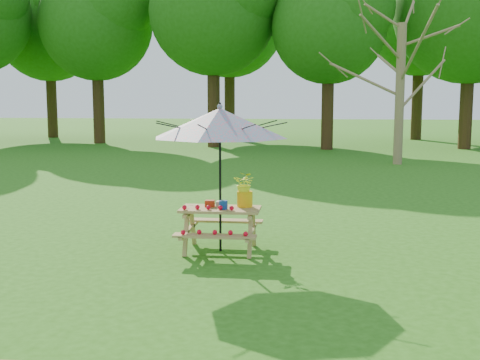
# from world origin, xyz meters

# --- Properties ---
(picnic_table) EXTENTS (1.20, 1.32, 0.67)m
(picnic_table) POSITION_xyz_m (3.38, 1.83, 0.33)
(picnic_table) COLOR #AA844C
(picnic_table) RESTS_ON ground
(patio_umbrella) EXTENTS (2.31, 2.31, 2.25)m
(patio_umbrella) POSITION_xyz_m (3.38, 1.83, 1.95)
(patio_umbrella) COLOR black
(patio_umbrella) RESTS_ON ground
(produce_bins) EXTENTS (0.37, 0.41, 0.13)m
(produce_bins) POSITION_xyz_m (3.34, 1.86, 0.72)
(produce_bins) COLOR #A92C0D
(produce_bins) RESTS_ON picnic_table
(tomatoes_row) EXTENTS (0.77, 0.13, 0.07)m
(tomatoes_row) POSITION_xyz_m (3.23, 1.65, 0.71)
(tomatoes_row) COLOR red
(tomatoes_row) RESTS_ON picnic_table
(flower_bucket) EXTENTS (0.38, 0.35, 0.54)m
(flower_bucket) POSITION_xyz_m (3.74, 1.97, 0.96)
(flower_bucket) COLOR #FEB20D
(flower_bucket) RESTS_ON picnic_table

